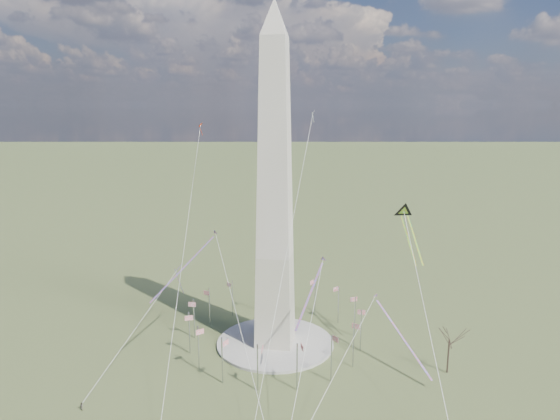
% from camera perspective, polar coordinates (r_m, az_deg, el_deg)
% --- Properties ---
extents(ground, '(2000.00, 2000.00, 0.00)m').
position_cam_1_polar(ground, '(159.78, -0.55, -15.06)').
color(ground, '#3E552A').
rests_on(ground, ground).
extents(plaza, '(36.00, 36.00, 0.80)m').
position_cam_1_polar(plaza, '(159.60, -0.55, -14.93)').
color(plaza, '#AEAB9F').
rests_on(plaza, ground).
extents(washington_monument, '(15.56, 15.56, 100.00)m').
position_cam_1_polar(washington_monument, '(144.50, -0.59, 2.15)').
color(washington_monument, '#BFB5A0').
rests_on(washington_monument, plaza).
extents(flagpole_ring, '(54.40, 54.40, 13.00)m').
position_cam_1_polar(flagpole_ring, '(156.61, -0.56, -12.69)').
color(flagpole_ring, '#B7BABE').
rests_on(flagpole_ring, ground).
extents(tree_near, '(8.35, 8.35, 14.62)m').
position_cam_1_polar(tree_near, '(147.55, 18.81, -13.63)').
color(tree_near, '#3F2C26').
rests_on(tree_near, ground).
extents(person_west, '(1.17, 1.11, 1.92)m').
position_cam_1_polar(person_west, '(138.46, -21.71, -20.10)').
color(person_west, gray).
rests_on(person_west, ground).
extents(kite_delta_black, '(8.31, 18.11, 14.74)m').
position_cam_1_polar(kite_delta_black, '(153.20, 14.08, -0.54)').
color(kite_delta_black, black).
rests_on(kite_delta_black, ground).
extents(kite_diamond_purple, '(2.07, 3.40, 10.89)m').
position_cam_1_polar(kite_diamond_purple, '(170.48, -11.50, -6.84)').
color(kite_diamond_purple, '#41186D').
rests_on(kite_diamond_purple, ground).
extents(kite_streamer_left, '(6.70, 20.79, 14.55)m').
position_cam_1_polar(kite_streamer_left, '(141.07, 3.91, -8.36)').
color(kite_streamer_left, '#FF4128').
rests_on(kite_streamer_left, ground).
extents(kite_streamer_mid, '(14.21, 20.44, 16.22)m').
position_cam_1_polar(kite_streamer_mid, '(144.68, -9.77, -5.17)').
color(kite_streamer_mid, '#FF4128').
rests_on(kite_streamer_mid, ground).
extents(kite_streamer_right, '(16.11, 19.50, 16.44)m').
position_cam_1_polar(kite_streamer_right, '(147.75, 12.81, -12.48)').
color(kite_streamer_right, '#FF4128').
rests_on(kite_streamer_right, ground).
extents(kite_small_red, '(1.50, 2.25, 4.80)m').
position_cam_1_polar(kite_small_red, '(187.53, -9.06, 9.45)').
color(kite_small_red, red).
rests_on(kite_small_red, ground).
extents(kite_small_white, '(1.21, 1.93, 4.35)m').
position_cam_1_polar(kite_small_white, '(185.98, 3.80, 10.93)').
color(kite_small_white, white).
rests_on(kite_small_white, ground).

